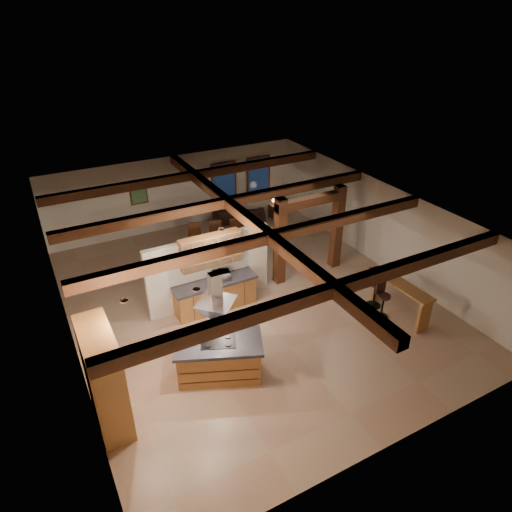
{
  "coord_description": "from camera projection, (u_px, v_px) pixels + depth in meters",
  "views": [
    {
      "loc": [
        -5.2,
        -10.2,
        8.04
      ],
      "look_at": [
        0.56,
        0.5,
        1.17
      ],
      "focal_mm": 32.0,
      "sensor_mm": 36.0,
      "label": 1
    }
  ],
  "objects": [
    {
      "name": "table_lamp",
      "position": [
        275.0,
        199.0,
        18.9
      ],
      "size": [
        0.29,
        0.29,
        0.34
      ],
      "color": "black",
      "rests_on": "side_table"
    },
    {
      "name": "microwave",
      "position": [
        221.0,
        275.0,
        13.16
      ],
      "size": [
        0.53,
        0.4,
        0.27
      ],
      "primitive_type": "imported",
      "rotation": [
        0.0,
        0.0,
        2.98
      ],
      "color": "#ACADB1",
      "rests_on": "back_counter"
    },
    {
      "name": "partition_wall",
      "position": [
        209.0,
        270.0,
        13.35
      ],
      "size": [
        3.8,
        0.18,
        2.2
      ],
      "primitive_type": "cube",
      "color": "beige",
      "rests_on": "ground"
    },
    {
      "name": "sofa",
      "position": [
        239.0,
        215.0,
        18.71
      ],
      "size": [
        2.3,
        1.64,
        0.63
      ],
      "primitive_type": "imported",
      "rotation": [
        0.0,
        0.0,
        2.72
      ],
      "color": "black",
      "rests_on": "ground"
    },
    {
      "name": "back_counter",
      "position": [
        216.0,
        295.0,
        13.36
      ],
      "size": [
        2.5,
        0.66,
        0.94
      ],
      "color": "olive",
      "rests_on": "ground"
    },
    {
      "name": "kitchen_island",
      "position": [
        219.0,
        358.0,
        10.95
      ],
      "size": [
        2.34,
        1.83,
        1.03
      ],
      "color": "olive",
      "rests_on": "ground"
    },
    {
      "name": "pantry_cabinet",
      "position": [
        105.0,
        378.0,
        9.42
      ],
      "size": [
        0.67,
        1.6,
        2.4
      ],
      "color": "olive",
      "rests_on": "ground"
    },
    {
      "name": "upper_display_cabinet",
      "position": [
        211.0,
        251.0,
        12.84
      ],
      "size": [
        1.8,
        0.36,
        0.95
      ],
      "color": "olive",
      "rests_on": "partition_wall"
    },
    {
      "name": "dining_chairs",
      "position": [
        218.0,
        243.0,
        15.82
      ],
      "size": [
        2.37,
        2.37,
        1.27
      ],
      "color": "#412610",
      "rests_on": "ground"
    },
    {
      "name": "framed_art",
      "position": [
        139.0,
        193.0,
        17.02
      ],
      "size": [
        0.65,
        0.05,
        0.85
      ],
      "color": "#412610",
      "rests_on": "room_walls"
    },
    {
      "name": "timber_posts",
      "position": [
        310.0,
        225.0,
        14.47
      ],
      "size": [
        2.5,
        0.3,
        2.9
      ],
      "color": "#412610",
      "rests_on": "ground"
    },
    {
      "name": "back_windows",
      "position": [
        242.0,
        180.0,
        18.89
      ],
      "size": [
        2.7,
        0.07,
        1.7
      ],
      "color": "#412610",
      "rests_on": "room_walls"
    },
    {
      "name": "room_walls",
      "position": [
        247.0,
        249.0,
        13.05
      ],
      "size": [
        12.0,
        12.0,
        12.0
      ],
      "color": "beige",
      "rests_on": "ground"
    },
    {
      "name": "bar_stool_b",
      "position": [
        375.0,
        287.0,
        13.41
      ],
      "size": [
        0.44,
        0.45,
        1.25
      ],
      "color": "black",
      "rests_on": "ground"
    },
    {
      "name": "dining_table",
      "position": [
        218.0,
        252.0,
        15.99
      ],
      "size": [
        1.96,
        1.58,
        0.6
      ],
      "primitive_type": "imported",
      "rotation": [
        0.0,
        0.0,
        -0.43
      ],
      "color": "#411D10",
      "rests_on": "ground"
    },
    {
      "name": "bar_stool_a",
      "position": [
        382.0,
        300.0,
        12.94
      ],
      "size": [
        0.41,
        0.41,
        1.16
      ],
      "color": "black",
      "rests_on": "ground"
    },
    {
      "name": "ground",
      "position": [
        248.0,
        300.0,
        13.92
      ],
      "size": [
        12.0,
        12.0,
        0.0
      ],
      "primitive_type": "plane",
      "color": "tan",
      "rests_on": "ground"
    },
    {
      "name": "ceiling_beams",
      "position": [
        247.0,
        218.0,
        12.56
      ],
      "size": [
        10.0,
        12.0,
        0.28
      ],
      "color": "#412610",
      "rests_on": "room_walls"
    },
    {
      "name": "side_table",
      "position": [
        275.0,
        211.0,
        19.16
      ],
      "size": [
        0.47,
        0.47,
        0.54
      ],
      "primitive_type": "cube",
      "rotation": [
        0.0,
        0.0,
        0.08
      ],
      "color": "#412610",
      "rests_on": "ground"
    },
    {
      "name": "recessed_cans",
      "position": [
        184.0,
        269.0,
        9.98
      ],
      "size": [
        3.16,
        2.46,
        0.03
      ],
      "color": "silver",
      "rests_on": "room_walls"
    },
    {
      "name": "bar_counter",
      "position": [
        401.0,
        294.0,
        12.99
      ],
      "size": [
        0.54,
        1.96,
        1.02
      ],
      "color": "olive",
      "rests_on": "ground"
    },
    {
      "name": "range_hood",
      "position": [
        217.0,
        315.0,
        10.32
      ],
      "size": [
        1.1,
        1.1,
        1.4
      ],
      "color": "silver",
      "rests_on": "room_walls"
    }
  ]
}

